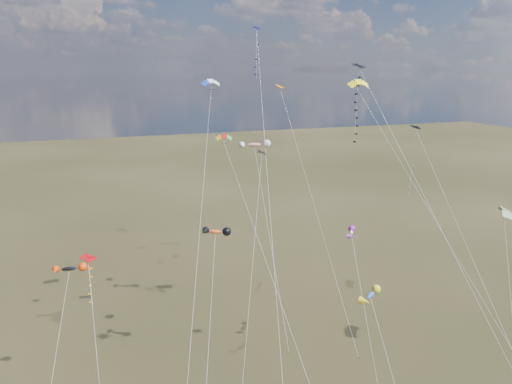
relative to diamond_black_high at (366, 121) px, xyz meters
name	(u,v)px	position (x,y,z in m)	size (l,w,h in m)	color
diamond_black_high	(366,121)	(0.00, 0.00, 0.00)	(9.98, 19.39, 31.23)	black
diamond_navy_tall	(258,78)	(-6.60, 9.55, 3.60)	(5.47, 22.53, 34.94)	#070C4D
diamond_black_mid	(257,213)	(-7.63, 7.10, -9.76)	(6.56, 11.39, 22.53)	black
diamond_red_low	(91,287)	(-23.93, 4.60, -14.06)	(1.44, 9.93, 15.10)	#A0070C
diamond_navy_right	(418,173)	(6.39, 0.51, -5.15)	(5.19, 16.44, 25.66)	#0E174C
diamond_orange_center	(302,164)	(0.24, 13.33, -6.38)	(4.38, 15.55, 28.94)	#DD5707
parafoil_yellow	(360,83)	(6.79, 12.39, 2.83)	(13.12, 17.51, 29.98)	#FFF61A
parafoil_blue_white	(211,83)	(-9.03, 19.61, 2.83)	(10.07, 23.63, 29.98)	#1E40BD
parafoil_striped	(506,210)	(17.14, -0.46, -9.73)	(5.89, 10.10, 17.33)	#CCA805
parafoil_tricolor	(225,138)	(-8.46, 15.81, -3.27)	(4.83, 18.49, 23.80)	gold
novelty_black_orange	(69,269)	(-25.94, 9.53, -14.19)	(4.52, 9.42, 12.66)	black
novelty_orange_black	(215,232)	(-11.38, 9.65, -12.20)	(5.54, 11.64, 14.74)	#F25A1E
novelty_white_purple	(351,233)	(2.87, 5.99, -12.75)	(1.93, 9.46, 14.08)	white
novelty_redwhite_stripe	(255,145)	(-3.99, 18.31, -4.67)	(3.63, 13.11, 22.30)	red
novelty_blue_yellow	(371,296)	(-3.90, -8.15, -12.06)	(2.50, 8.68, 14.76)	blue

